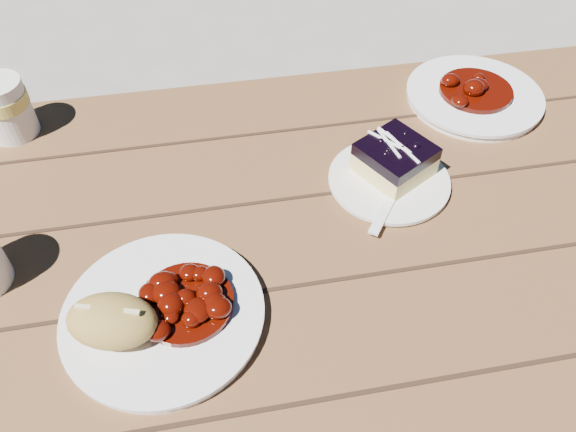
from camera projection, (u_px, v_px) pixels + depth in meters
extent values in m
cube|color=brown|center=(161.00, 269.00, 0.80)|extent=(2.00, 0.80, 0.05)
cube|color=brown|center=(541.00, 206.00, 1.39)|extent=(0.07, 0.07, 0.70)
cube|color=brown|center=(173.00, 134.00, 1.44)|extent=(1.80, 0.25, 0.04)
cube|color=brown|center=(450.00, 162.00, 1.70)|extent=(0.06, 0.06, 0.42)
cylinder|color=white|center=(164.00, 316.00, 0.71)|extent=(0.25, 0.25, 0.02)
ellipsoid|color=#AD8B42|center=(112.00, 321.00, 0.66)|extent=(0.13, 0.10, 0.06)
cylinder|color=white|center=(389.00, 181.00, 0.87)|extent=(0.18, 0.18, 0.01)
cube|color=#F6E286|center=(394.00, 164.00, 0.87)|extent=(0.13, 0.13, 0.03)
cube|color=black|center=(396.00, 151.00, 0.85)|extent=(0.13, 0.13, 0.02)
cylinder|color=white|center=(474.00, 97.00, 1.01)|extent=(0.24, 0.24, 0.02)
cylinder|color=white|center=(5.00, 108.00, 0.92)|extent=(0.08, 0.08, 0.10)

